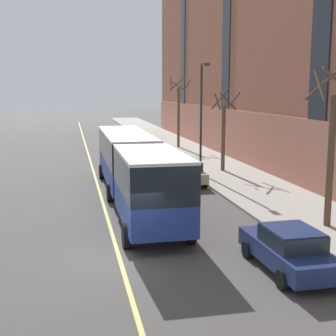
{
  "coord_description": "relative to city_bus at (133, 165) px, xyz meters",
  "views": [
    {
      "loc": [
        -1.92,
        -16.55,
        6.18
      ],
      "look_at": [
        3.38,
        8.77,
        1.8
      ],
      "focal_mm": 50.0,
      "sensor_mm": 36.0,
      "label": 1
    }
  ],
  "objects": [
    {
      "name": "ground_plane",
      "position": [
        -1.4,
        -8.53,
        -2.06
      ],
      "size": [
        260.0,
        260.0,
        0.0
      ],
      "primitive_type": "plane",
      "color": "#4C4947"
    },
    {
      "name": "city_bus",
      "position": [
        0.0,
        0.0,
        0.0
      ],
      "size": [
        2.91,
        17.8,
        3.55
      ],
      "color": "navy",
      "rests_on": "ground"
    },
    {
      "name": "parked_car_champagne_2",
      "position": [
        4.12,
        4.28,
        -1.28
      ],
      "size": [
        1.96,
        4.43,
        1.56
      ],
      "color": "#BCAD89",
      "rests_on": "ground"
    },
    {
      "name": "parked_car_navy_4",
      "position": [
        3.85,
        -10.98,
        -1.28
      ],
      "size": [
        2.08,
        4.58,
        1.56
      ],
      "color": "navy",
      "rests_on": "ground"
    },
    {
      "name": "street_tree_mid_block",
      "position": [
        7.79,
        -6.72,
        1.67
      ],
      "size": [
        1.85,
        2.0,
        7.0
      ],
      "color": "brown",
      "rests_on": "sidewalk"
    },
    {
      "name": "street_lamp",
      "position": [
        5.77,
        6.69,
        2.79
      ],
      "size": [
        0.36,
        1.48,
        7.81
      ],
      "color": "#2D2D30",
      "rests_on": "sidewalk"
    },
    {
      "name": "street_tree_far_downtown",
      "position": [
        7.81,
        22.67,
        1.87
      ],
      "size": [
        2.09,
        2.01,
        7.42
      ],
      "color": "brown",
      "rests_on": "sidewalk"
    },
    {
      "name": "sidewalk",
      "position": [
        7.95,
        -5.53,
        -1.99
      ],
      "size": [
        5.57,
        160.0,
        0.15
      ],
      "primitive_type": "cube",
      "color": "#ADA89E",
      "rests_on": "ground"
    },
    {
      "name": "parked_car_darkgray_0",
      "position": [
        3.87,
        23.25,
        -1.28
      ],
      "size": [
        2.04,
        4.48,
        1.56
      ],
      "color": "#4C4C51",
      "rests_on": "ground"
    },
    {
      "name": "street_tree_far_uptown",
      "position": [
        7.83,
        7.97,
        1.14
      ],
      "size": [
        1.78,
        1.76,
        6.17
      ],
      "color": "brown",
      "rests_on": "sidewalk"
    },
    {
      "name": "parked_car_champagne_3",
      "position": [
        3.97,
        14.15,
        -1.28
      ],
      "size": [
        2.0,
        4.37,
        1.56
      ],
      "color": "#BCAD89",
      "rests_on": "ground"
    },
    {
      "name": "lane_centerline",
      "position": [
        -1.7,
        -5.53,
        -2.06
      ],
      "size": [
        0.16,
        140.0,
        0.01
      ],
      "primitive_type": "cube",
      "color": "#E0D66B",
      "rests_on": "ground"
    }
  ]
}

